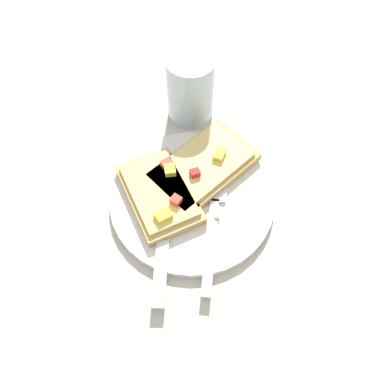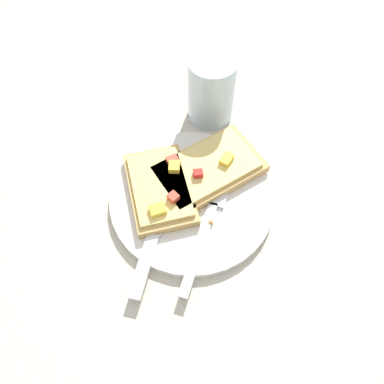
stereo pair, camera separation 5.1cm
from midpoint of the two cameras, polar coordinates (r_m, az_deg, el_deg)
The scene contains 8 objects.
ground_plane at distance 0.53m, azimuth 2.75°, elevation -1.45°, with size 4.00×4.00×0.00m, color #BCB29E.
plate at distance 0.53m, azimuth 2.78°, elevation -1.13°, with size 0.23×0.23×0.01m.
fork at distance 0.51m, azimuth 5.74°, elevation -3.34°, with size 0.12×0.20×0.01m.
knife at distance 0.49m, azimuth -2.63°, elevation -5.88°, with size 0.11×0.21×0.01m.
pizza_slice_main at distance 0.53m, azimuth 4.95°, elevation 3.22°, with size 0.18×0.14×0.03m.
pizza_slice_corner at distance 0.52m, azimuth -2.08°, elevation 0.39°, with size 0.09×0.13×0.03m.
crumb_scatter at distance 0.54m, azimuth 3.88°, elevation 2.84°, with size 0.07×0.12×0.01m.
drinking_glass at distance 0.59m, azimuth 5.51°, elevation 15.09°, with size 0.07×0.07×0.11m.
Camera 2 is at (0.05, 0.26, 0.46)m, focal length 35.00 mm.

